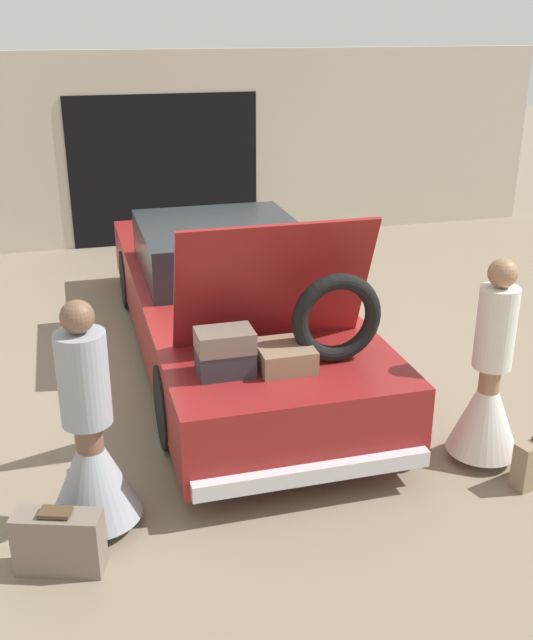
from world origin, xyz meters
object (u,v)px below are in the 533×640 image
object	(u,v)px
car	(228,300)
person_right	(488,391)
person_left	(91,450)
suitcase_beside_left_person	(59,542)

from	to	relation	value
car	person_right	bearing A→B (deg)	-59.01
person_left	person_right	bearing A→B (deg)	102.95
person_right	suitcase_beside_left_person	xyz separation A→B (m)	(-3.18, -0.46, -0.38)
car	person_left	bearing A→B (deg)	-120.50
person_left	person_right	size ratio (longest dim) A/B	1.00
suitcase_beside_left_person	car	bearing A→B (deg)	59.46
person_right	suitcase_beside_left_person	world-z (taller)	person_right
car	suitcase_beside_left_person	size ratio (longest dim) A/B	9.45
person_right	suitcase_beside_left_person	size ratio (longest dim) A/B	2.83
car	person_left	xyz separation A→B (m)	(-1.47, -2.49, -0.01)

